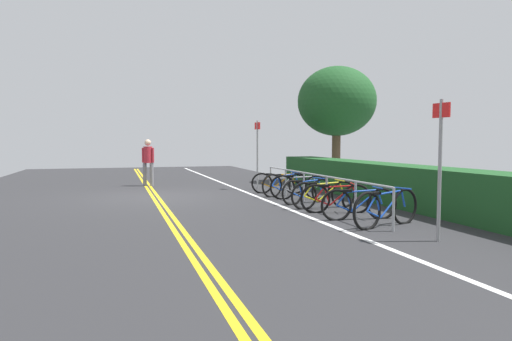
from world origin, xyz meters
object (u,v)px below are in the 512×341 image
(bicycle_5, at_px, (336,198))
(bicycle_7, at_px, (386,208))
(bicycle_4, at_px, (324,195))
(bicycle_1, at_px, (285,185))
(bicycle_3, at_px, (307,191))
(bicycle_2, at_px, (299,187))
(sign_post_far, at_px, (440,157))
(sign_post_near, at_px, (257,148))
(bicycle_0, at_px, (278,183))
(tree_near_left, at_px, (337,102))
(bicycle_6, at_px, (359,204))
(bike_rack, at_px, (315,182))
(pedestrian, at_px, (148,159))

(bicycle_5, xyz_separation_m, bicycle_7, (1.82, 0.16, 0.02))
(bicycle_4, bearing_deg, bicycle_1, -179.23)
(bicycle_7, bearing_deg, bicycle_3, -177.42)
(bicycle_3, bearing_deg, bicycle_2, 170.33)
(sign_post_far, bearing_deg, sign_post_near, -177.07)
(sign_post_near, xyz_separation_m, sign_post_far, (8.72, 0.45, -0.01))
(bicycle_3, xyz_separation_m, sign_post_far, (4.88, 0.25, 1.08))
(bicycle_1, relative_size, bicycle_7, 0.93)
(bicycle_4, bearing_deg, sign_post_near, -176.86)
(bicycle_0, xyz_separation_m, bicycle_7, (5.97, 0.08, 0.03))
(sign_post_near, relative_size, tree_near_left, 0.51)
(bicycle_3, xyz_separation_m, bicycle_4, (0.91, 0.06, 0.01))
(bicycle_2, relative_size, sign_post_near, 0.70)
(bicycle_6, relative_size, sign_post_far, 0.73)
(bike_rack, bearing_deg, bicycle_7, 2.74)
(bicycle_5, relative_size, tree_near_left, 0.34)
(pedestrian, bearing_deg, bicycle_5, 25.50)
(bike_rack, height_order, tree_near_left, tree_near_left)
(bicycle_1, bearing_deg, bicycle_3, -0.88)
(bicycle_0, xyz_separation_m, bicycle_6, (5.11, -0.02, 0.01))
(bike_rack, distance_m, bicycle_3, 0.54)
(bicycle_7, distance_m, sign_post_far, 1.74)
(bicycle_2, height_order, bicycle_7, bicycle_7)
(sign_post_far, distance_m, tree_near_left, 11.16)
(bicycle_2, relative_size, bicycle_6, 0.96)
(pedestrian, relative_size, sign_post_near, 0.73)
(bicycle_5, relative_size, bicycle_7, 0.90)
(sign_post_far, bearing_deg, bicycle_7, -176.26)
(bicycle_7, relative_size, pedestrian, 1.03)
(bicycle_2, bearing_deg, tree_near_left, 142.90)
(bicycle_1, xyz_separation_m, bicycle_5, (3.39, -0.03, -0.01))
(bicycle_0, distance_m, tree_near_left, 5.59)
(bicycle_2, relative_size, bicycle_5, 1.03)
(sign_post_far, bearing_deg, bicycle_1, -178.08)
(bicycle_2, xyz_separation_m, bicycle_6, (3.52, -0.09, -0.02))
(bicycle_2, bearing_deg, bicycle_4, -2.84)
(tree_near_left, bearing_deg, bicycle_6, -23.91)
(bike_rack, distance_m, tree_near_left, 7.54)
(bicycle_4, height_order, bicycle_6, bicycle_4)
(bicycle_4, relative_size, sign_post_near, 0.76)
(bicycle_0, xyz_separation_m, bicycle_3, (2.48, -0.07, 0.00))
(bike_rack, bearing_deg, bicycle_4, 6.27)
(bicycle_0, relative_size, tree_near_left, 0.35)
(bicycle_7, distance_m, tree_near_left, 10.16)
(bicycle_7, bearing_deg, pedestrian, -158.04)
(bicycle_0, distance_m, bicycle_3, 2.48)
(bicycle_2, bearing_deg, sign_post_far, 0.97)
(bicycle_2, xyz_separation_m, bicycle_4, (1.79, -0.09, -0.01))
(bicycle_0, xyz_separation_m, bicycle_5, (4.15, -0.07, 0.01))
(bicycle_7, bearing_deg, bicycle_0, -179.20)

